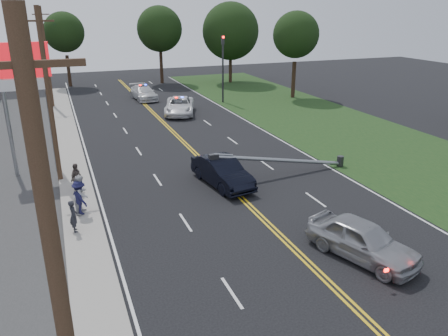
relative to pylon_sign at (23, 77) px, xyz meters
name	(u,v)px	position (x,y,z in m)	size (l,w,h in m)	color
ground	(293,248)	(10.50, -14.00, -6.00)	(120.00, 120.00, 0.00)	black
sidewalk	(77,190)	(2.10, -4.00, -5.94)	(1.80, 70.00, 0.12)	gray
grass_verge	(385,148)	(24.00, -4.00, -5.99)	(12.00, 80.00, 0.01)	black
centerline_yellow	(214,172)	(10.50, -4.00, -5.99)	(0.36, 80.00, 0.00)	gold
pylon_sign	(23,77)	(0.00, 0.00, 0.00)	(3.20, 0.35, 8.00)	gray
traffic_signal	(223,63)	(18.80, 16.00, -1.79)	(0.28, 0.41, 7.05)	#2D2D30
fallen_streetlight	(288,160)	(14.69, -6.00, -5.08)	(9.36, 0.44, 1.91)	#2D2D30
utility_pole_near	(63,318)	(1.30, -22.00, -0.91)	(1.60, 0.28, 10.00)	#382619
utility_pole_mid	(49,97)	(1.30, -2.00, -0.91)	(1.60, 0.28, 10.00)	#382619
utility_pole_far	(47,58)	(1.30, 20.00, -0.91)	(1.60, 0.28, 10.00)	#382619
tree_6	(64,32)	(3.67, 32.86, 0.83)	(5.04, 5.04, 9.38)	black
tree_7	(160,29)	(15.62, 31.05, 1.11)	(5.95, 5.95, 10.10)	black
tree_8	(231,31)	(24.66, 28.29, 0.79)	(7.56, 7.56, 10.58)	black
tree_9	(296,35)	(27.35, 15.64, 0.96)	(5.11, 5.11, 9.54)	black
crashed_sedan	(222,172)	(10.21, -6.16, -5.18)	(1.73, 4.97, 1.64)	black
waiting_sedan	(362,240)	(12.78, -15.70, -5.17)	(1.95, 4.84, 1.65)	gray
emergency_a	(179,106)	(12.82, 12.29, -5.18)	(2.69, 5.84, 1.62)	silver
emergency_b	(144,93)	(10.97, 20.65, -5.22)	(2.17, 5.33, 1.55)	silver
bystander_a	(74,216)	(1.72, -9.19, -5.10)	(0.56, 0.37, 1.55)	#222329
bystander_b	(81,194)	(2.23, -7.28, -4.87)	(0.98, 0.76, 2.01)	#A3A3A7
bystander_c	(80,198)	(2.13, -7.41, -4.99)	(1.15, 0.66, 1.78)	#18183C
bystander_d	(76,178)	(2.14, -4.54, -5.02)	(1.01, 0.42, 1.72)	#4F443F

